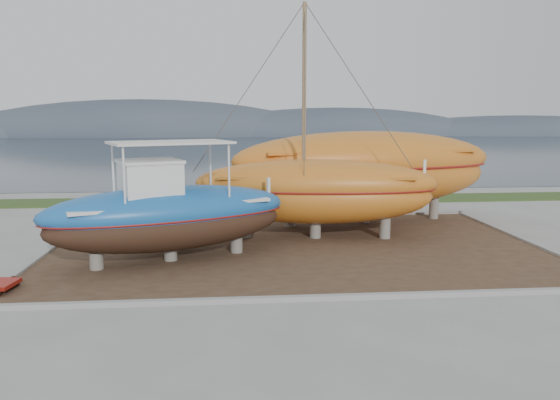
{
  "coord_description": "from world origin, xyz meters",
  "views": [
    {
      "loc": [
        -2.4,
        -16.14,
        4.97
      ],
      "look_at": [
        -0.61,
        4.0,
        1.83
      ],
      "focal_mm": 35.0,
      "sensor_mm": 36.0,
      "label": 1
    }
  ],
  "objects_px": {
    "white_dinghy": "(143,226)",
    "orange_bare_hull": "(365,178)",
    "orange_sailboat": "(316,124)",
    "blue_caique": "(169,202)"
  },
  "relations": [
    {
      "from": "white_dinghy",
      "to": "orange_bare_hull",
      "type": "xyz_separation_m",
      "value": [
        9.56,
        3.29,
        1.37
      ]
    },
    {
      "from": "white_dinghy",
      "to": "orange_bare_hull",
      "type": "height_order",
      "value": "orange_bare_hull"
    },
    {
      "from": "white_dinghy",
      "to": "orange_bare_hull",
      "type": "relative_size",
      "value": 0.36
    },
    {
      "from": "white_dinghy",
      "to": "orange_sailboat",
      "type": "distance_m",
      "value": 7.84
    },
    {
      "from": "blue_caique",
      "to": "white_dinghy",
      "type": "xyz_separation_m",
      "value": [
        -1.32,
        2.73,
        -1.35
      ]
    },
    {
      "from": "blue_caique",
      "to": "orange_sailboat",
      "type": "bearing_deg",
      "value": 6.83
    },
    {
      "from": "orange_sailboat",
      "to": "white_dinghy",
      "type": "bearing_deg",
      "value": -170.98
    },
    {
      "from": "orange_sailboat",
      "to": "orange_bare_hull",
      "type": "relative_size",
      "value": 0.78
    },
    {
      "from": "blue_caique",
      "to": "orange_bare_hull",
      "type": "xyz_separation_m",
      "value": [
        8.23,
        6.02,
        0.01
      ]
    },
    {
      "from": "white_dinghy",
      "to": "orange_sailboat",
      "type": "bearing_deg",
      "value": 26.83
    }
  ]
}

